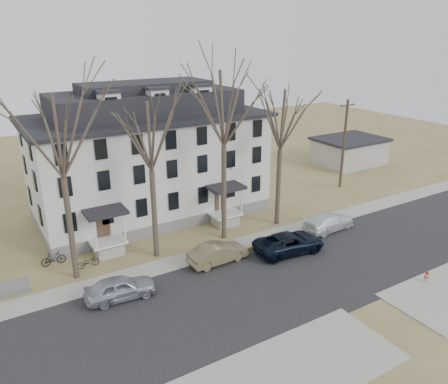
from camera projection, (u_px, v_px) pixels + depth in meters
ground at (290, 299)px, 27.88m from camera, size 120.00×120.00×0.00m
main_road at (271, 285)px, 29.49m from camera, size 120.00×10.00×0.04m
far_sidewalk at (225, 249)px, 34.30m from camera, size 120.00×2.00×0.08m
yellow_curb at (282, 239)px, 36.01m from camera, size 14.00×0.25×0.06m
boarding_house at (149, 157)px, 39.45m from camera, size 20.80×12.36×12.05m
distant_building at (349, 151)px, 56.00m from camera, size 8.50×6.50×3.35m
tree_far_left at (57, 131)px, 26.81m from camera, size 8.40×8.40×13.72m
tree_mid_left at (149, 132)px, 29.99m from camera, size 7.80×7.80×12.74m
tree_center at (224, 103)px, 32.39m from camera, size 9.00×9.00×14.70m
tree_mid_right at (281, 116)px, 35.58m from camera, size 7.80×7.80×12.74m
utility_pole_far at (344, 143)px, 46.42m from camera, size 2.00×0.28×9.50m
car_silver at (120, 288)px, 27.69m from camera, size 4.59×2.20×1.51m
car_tan at (218, 253)px, 32.04m from camera, size 4.65×1.79×1.51m
car_navy at (289, 243)px, 33.53m from camera, size 5.82×3.18×1.55m
car_white at (328, 222)px, 37.38m from camera, size 5.16×2.40×1.46m
bicycle_left at (88, 262)px, 31.47m from camera, size 1.58×0.59×0.82m
bicycle_right at (53, 259)px, 31.74m from camera, size 1.77×0.51×1.06m
fire_hydrant at (427, 277)px, 29.65m from camera, size 0.33×0.31×0.79m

